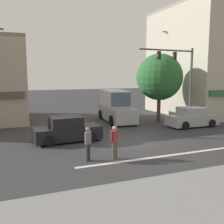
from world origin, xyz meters
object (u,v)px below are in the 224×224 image
at_px(box_truck_approaching_near, 116,107).
at_px(pedestrian_mid_crossing, 115,140).
at_px(pedestrian_far_side, 88,142).
at_px(street_tree, 159,77).
at_px(traffic_light_mast, 181,74).
at_px(sedan_waiting_far, 67,130).
at_px(utility_pole_far_right, 168,70).
at_px(sedan_parked_curbside, 192,118).

relative_size(box_truck_approaching_near, pedestrian_mid_crossing, 3.43).
distance_m(pedestrian_mid_crossing, pedestrian_far_side, 1.32).
distance_m(street_tree, traffic_light_mast, 2.94).
xyz_separation_m(sedan_waiting_far, pedestrian_far_side, (0.13, -4.10, 0.24)).
xyz_separation_m(box_truck_approaching_near, pedestrian_far_side, (-5.54, -9.76, -0.30)).
distance_m(street_tree, box_truck_approaching_near, 4.67).
bearing_deg(pedestrian_mid_crossing, pedestrian_far_side, 171.54).
bearing_deg(utility_pole_far_right, pedestrian_mid_crossing, -132.44).
height_order(sedan_parked_curbside, pedestrian_far_side, pedestrian_far_side).
height_order(street_tree, pedestrian_mid_crossing, street_tree).
bearing_deg(sedan_parked_curbside, sedan_waiting_far, -174.61).
xyz_separation_m(box_truck_approaching_near, pedestrian_mid_crossing, (-4.23, -9.95, -0.30)).
bearing_deg(pedestrian_far_side, utility_pole_far_right, 43.87).
xyz_separation_m(sedan_parked_curbside, sedan_waiting_far, (-10.34, -0.98, 0.00)).
distance_m(sedan_parked_curbside, sedan_waiting_far, 10.38).
relative_size(sedan_parked_curbside, sedan_waiting_far, 0.99).
relative_size(utility_pole_far_right, sedan_parked_curbside, 2.16).
bearing_deg(street_tree, pedestrian_far_side, -137.87).
height_order(utility_pole_far_right, sedan_parked_curbside, utility_pole_far_right).
bearing_deg(utility_pole_far_right, sedan_waiting_far, -148.21).
relative_size(utility_pole_far_right, sedan_waiting_far, 2.13).
distance_m(street_tree, pedestrian_mid_crossing, 11.73).
distance_m(sedan_waiting_far, pedestrian_mid_crossing, 4.53).
xyz_separation_m(sedan_parked_curbside, pedestrian_far_side, (-10.21, -5.08, 0.24)).
xyz_separation_m(traffic_light_mast, sedan_waiting_far, (-9.26, -1.11, -3.46)).
bearing_deg(box_truck_approaching_near, utility_pole_far_right, 16.67).
height_order(traffic_light_mast, pedestrian_mid_crossing, traffic_light_mast).
xyz_separation_m(utility_pole_far_right, pedestrian_far_side, (-12.23, -11.76, -3.64)).
distance_m(street_tree, sedan_parked_curbside, 4.61).
xyz_separation_m(traffic_light_mast, pedestrian_mid_crossing, (-7.83, -5.40, -3.23)).
bearing_deg(utility_pole_far_right, box_truck_approaching_near, -163.33).
bearing_deg(pedestrian_mid_crossing, sedan_waiting_far, 108.39).
bearing_deg(street_tree, utility_pole_far_right, 48.23).
xyz_separation_m(street_tree, pedestrian_mid_crossing, (-7.70, -8.33, -2.99)).
distance_m(utility_pole_far_right, pedestrian_mid_crossing, 16.60).
relative_size(street_tree, pedestrian_mid_crossing, 3.58).
distance_m(box_truck_approaching_near, pedestrian_mid_crossing, 10.82).
xyz_separation_m(sedan_waiting_far, box_truck_approaching_near, (5.66, 5.65, 0.54)).
distance_m(sedan_parked_curbside, pedestrian_far_side, 11.41).
bearing_deg(pedestrian_mid_crossing, sedan_parked_curbside, 30.61).
bearing_deg(sedan_waiting_far, pedestrian_far_side, -88.24).
relative_size(street_tree, pedestrian_far_side, 3.58).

